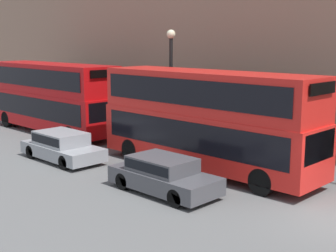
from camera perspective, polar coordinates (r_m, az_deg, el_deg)
ground_plane at (r=15.66m, az=19.70°, el=-10.82°), size 200.00×200.00×0.00m
bus_leading at (r=19.80m, az=4.67°, el=1.18°), size 2.59×10.36×4.24m
bus_second_in_queue at (r=29.03m, az=-14.02°, el=3.74°), size 2.59×10.49×4.15m
car_dark_sedan at (r=17.15m, az=-0.57°, el=-5.85°), size 1.85×4.27×1.33m
car_hatchback at (r=22.24m, az=-12.81°, el=-2.31°), size 1.89×4.40×1.34m
street_lamp at (r=23.87m, az=0.37°, el=6.21°), size 0.44×0.44×6.04m
pedestrian at (r=22.04m, az=7.30°, el=-2.22°), size 0.36×0.36×1.58m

